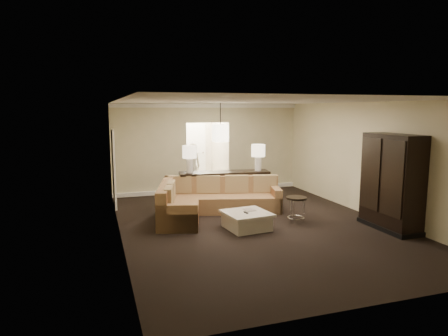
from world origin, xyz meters
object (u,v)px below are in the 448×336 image
object	(u,v)px
sectional_sofa	(208,201)
person	(192,164)
console_table	(224,185)
coffee_table	(247,220)
drink_table	(296,204)
armoire	(391,184)

from	to	relation	value
sectional_sofa	person	xyz separation A→B (m)	(0.34, 3.10, 0.50)
console_table	person	distance (m)	2.34
coffee_table	sectional_sofa	bearing A→B (deg)	109.00
coffee_table	console_table	xyz separation A→B (m)	(0.20, 2.20, 0.37)
sectional_sofa	person	distance (m)	3.16
console_table	drink_table	distance (m)	2.34
coffee_table	armoire	xyz separation A→B (m)	(3.00, -0.98, 0.81)
console_table	drink_table	size ratio (longest dim) A/B	4.16
drink_table	coffee_table	bearing A→B (deg)	-174.20
sectional_sofa	coffee_table	size ratio (longest dim) A/B	3.33
armoire	person	world-z (taller)	armoire
coffee_table	armoire	size ratio (longest dim) A/B	0.50
coffee_table	drink_table	xyz separation A→B (m)	(1.29, 0.13, 0.24)
coffee_table	person	world-z (taller)	person
sectional_sofa	console_table	xyz separation A→B (m)	(0.69, 0.80, 0.21)
console_table	armoire	distance (m)	4.26
drink_table	person	bearing A→B (deg)	108.08
sectional_sofa	person	size ratio (longest dim) A/B	2.04
armoire	drink_table	size ratio (longest dim) A/B	3.49
coffee_table	armoire	world-z (taller)	armoire
sectional_sofa	armoire	world-z (taller)	armoire
person	console_table	bearing A→B (deg)	94.05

